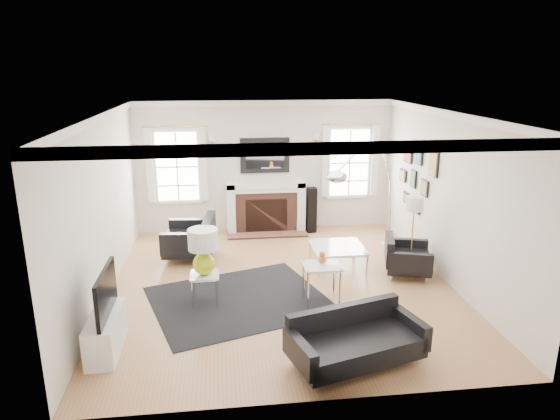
{
  "coord_description": "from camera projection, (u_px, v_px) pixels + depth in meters",
  "views": [
    {
      "loc": [
        -0.95,
        -7.52,
        3.48
      ],
      "look_at": [
        0.0,
        0.3,
        1.2
      ],
      "focal_mm": 32.0,
      "sensor_mm": 36.0,
      "label": 1
    }
  ],
  "objects": [
    {
      "name": "back_wall",
      "position": [
        265.0,
        167.0,
        10.72
      ],
      "size": [
        5.5,
        0.04,
        2.8
      ],
      "primitive_type": "cube",
      "color": "silver",
      "rests_on": "floor"
    },
    {
      "name": "window_left",
      "position": [
        177.0,
        166.0,
        10.44
      ],
      "size": [
        1.24,
        0.15,
        1.62
      ],
      "color": "white",
      "rests_on": "back_wall"
    },
    {
      "name": "floor",
      "position": [
        282.0,
        285.0,
        8.25
      ],
      "size": [
        6.0,
        6.0,
        0.0
      ],
      "primitive_type": "plane",
      "color": "#AC6E48",
      "rests_on": "ground"
    },
    {
      "name": "sofa",
      "position": [
        354.0,
        341.0,
        6.02
      ],
      "size": [
        1.77,
        1.17,
        0.53
      ],
      "color": "black",
      "rests_on": "floor"
    },
    {
      "name": "fireplace",
      "position": [
        266.0,
        208.0,
        10.76
      ],
      "size": [
        1.7,
        0.69,
        1.11
      ],
      "color": "white",
      "rests_on": "floor"
    },
    {
      "name": "window_right",
      "position": [
        349.0,
        162.0,
        10.87
      ],
      "size": [
        1.24,
        0.15,
        1.62
      ],
      "color": "white",
      "rests_on": "back_wall"
    },
    {
      "name": "arc_floor_lamp",
      "position": [
        366.0,
        201.0,
        8.63
      ],
      "size": [
        1.61,
        1.49,
        2.27
      ],
      "color": "white",
      "rests_on": "floor"
    },
    {
      "name": "crown_molding",
      "position": [
        282.0,
        117.0,
        7.49
      ],
      "size": [
        5.5,
        6.0,
        0.12
      ],
      "primitive_type": "cube",
      "color": "white",
      "rests_on": "back_wall"
    },
    {
      "name": "gourd_lamp",
      "position": [
        203.0,
        249.0,
        7.37
      ],
      "size": [
        0.44,
        0.44,
        0.71
      ],
      "color": "#BDD51A",
      "rests_on": "side_table_left"
    },
    {
      "name": "ceiling",
      "position": [
        282.0,
        113.0,
        7.47
      ],
      "size": [
        5.5,
        6.0,
        0.02
      ],
      "primitive_type": "cube",
      "color": "white",
      "rests_on": "back_wall"
    },
    {
      "name": "speaker_tower",
      "position": [
        311.0,
        210.0,
        10.75
      ],
      "size": [
        0.22,
        0.22,
        0.99
      ],
      "primitive_type": "cube",
      "rotation": [
        0.0,
        0.0,
        0.12
      ],
      "color": "black",
      "rests_on": "floor"
    },
    {
      "name": "orange_vase",
      "position": [
        322.0,
        258.0,
        7.42
      ],
      "size": [
        0.12,
        0.12,
        0.2
      ],
      "color": "#C26218",
      "rests_on": "nesting_table"
    },
    {
      "name": "left_wall",
      "position": [
        102.0,
        209.0,
        7.54
      ],
      "size": [
        0.04,
        6.0,
        2.8
      ],
      "primitive_type": "cube",
      "color": "silver",
      "rests_on": "floor"
    },
    {
      "name": "area_rug",
      "position": [
        239.0,
        300.0,
        7.7
      ],
      "size": [
        3.08,
        2.8,
        0.01
      ],
      "primitive_type": "cube",
      "rotation": [
        0.0,
        0.0,
        0.31
      ],
      "color": "black",
      "rests_on": "floor"
    },
    {
      "name": "side_table_left",
      "position": [
        205.0,
        280.0,
        7.51
      ],
      "size": [
        0.43,
        0.43,
        0.47
      ],
      "color": "silver",
      "rests_on": "floor"
    },
    {
      "name": "armchair_left",
      "position": [
        192.0,
        239.0,
        9.28
      ],
      "size": [
        0.99,
        1.08,
        0.67
      ],
      "color": "black",
      "rests_on": "floor"
    },
    {
      "name": "gallery_wall",
      "position": [
        417.0,
        174.0,
        9.37
      ],
      "size": [
        0.04,
        1.73,
        1.29
      ],
      "color": "black",
      "rests_on": "right_wall"
    },
    {
      "name": "right_wall",
      "position": [
        448.0,
        198.0,
        8.18
      ],
      "size": [
        0.04,
        6.0,
        2.8
      ],
      "primitive_type": "cube",
      "color": "silver",
      "rests_on": "floor"
    },
    {
      "name": "tv_unit",
      "position": [
        106.0,
        327.0,
        6.25
      ],
      "size": [
        0.35,
        1.0,
        1.09
      ],
      "color": "white",
      "rests_on": "floor"
    },
    {
      "name": "front_wall",
      "position": [
        319.0,
        282.0,
        5.0
      ],
      "size": [
        5.5,
        0.04,
        2.8
      ],
      "primitive_type": "cube",
      "color": "silver",
      "rests_on": "floor"
    },
    {
      "name": "stick_floor_lamp",
      "position": [
        414.0,
        208.0,
        8.2
      ],
      "size": [
        0.29,
        0.29,
        1.43
      ],
      "color": "#CA9146",
      "rests_on": "floor"
    },
    {
      "name": "armchair_right",
      "position": [
        405.0,
        258.0,
        8.56
      ],
      "size": [
        0.93,
        1.0,
        0.56
      ],
      "color": "black",
      "rests_on": "floor"
    },
    {
      "name": "nesting_table",
      "position": [
        322.0,
        273.0,
        7.48
      ],
      "size": [
        0.56,
        0.47,
        0.62
      ],
      "color": "silver",
      "rests_on": "floor"
    },
    {
      "name": "coffee_table",
      "position": [
        338.0,
        248.0,
        8.84
      ],
      "size": [
        0.92,
        0.92,
        0.41
      ],
      "color": "silver",
      "rests_on": "floor"
    },
    {
      "name": "mantel_mirror",
      "position": [
        265.0,
        155.0,
        10.61
      ],
      "size": [
        1.05,
        0.07,
        0.75
      ],
      "color": "black",
      "rests_on": "back_wall"
    }
  ]
}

